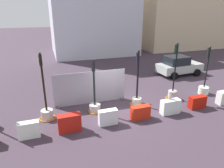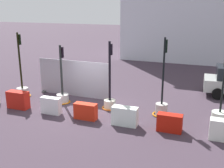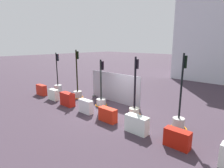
{
  "view_description": "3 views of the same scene",
  "coord_description": "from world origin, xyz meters",
  "px_view_note": "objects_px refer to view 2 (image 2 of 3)",
  "views": [
    {
      "loc": [
        -3.75,
        -10.6,
        5.85
      ],
      "look_at": [
        -0.02,
        0.77,
        1.41
      ],
      "focal_mm": 33.27,
      "sensor_mm": 36.0,
      "label": 1
    },
    {
      "loc": [
        6.44,
        -12.07,
        5.15
      ],
      "look_at": [
        1.67,
        0.11,
        1.39
      ],
      "focal_mm": 43.94,
      "sensor_mm": 36.0,
      "label": 2
    },
    {
      "loc": [
        7.67,
        -8.18,
        4.22
      ],
      "look_at": [
        0.04,
        -0.1,
        1.77
      ],
      "focal_mm": 29.87,
      "sensor_mm": 36.0,
      "label": 3
    }
  ],
  "objects_px": {
    "traffic_light_1": "(22,87)",
    "construction_barrier_2": "(18,100)",
    "traffic_light_5": "(220,111)",
    "construction_barrier_3": "(51,106)",
    "traffic_light_3": "(110,97)",
    "traffic_light_2": "(62,93)",
    "construction_barrier_6": "(170,123)",
    "traffic_light_4": "(162,103)",
    "construction_barrier_7": "(222,130)",
    "construction_barrier_5": "(125,116)",
    "construction_barrier_4": "(86,111)"
  },
  "relations": [
    {
      "from": "construction_barrier_3",
      "to": "traffic_light_5",
      "type": "bearing_deg",
      "value": 13.48
    },
    {
      "from": "construction_barrier_2",
      "to": "traffic_light_4",
      "type": "bearing_deg",
      "value": 13.97
    },
    {
      "from": "traffic_light_3",
      "to": "construction_barrier_7",
      "type": "bearing_deg",
      "value": -16.5
    },
    {
      "from": "traffic_light_2",
      "to": "traffic_light_4",
      "type": "bearing_deg",
      "value": 1.83
    },
    {
      "from": "construction_barrier_2",
      "to": "construction_barrier_5",
      "type": "distance_m",
      "value": 5.82
    },
    {
      "from": "construction_barrier_6",
      "to": "construction_barrier_2",
      "type": "bearing_deg",
      "value": -179.11
    },
    {
      "from": "construction_barrier_7",
      "to": "construction_barrier_5",
      "type": "bearing_deg",
      "value": -179.11
    },
    {
      "from": "traffic_light_1",
      "to": "construction_barrier_7",
      "type": "bearing_deg",
      "value": -8.02
    },
    {
      "from": "construction_barrier_5",
      "to": "construction_barrier_6",
      "type": "relative_size",
      "value": 1.1
    },
    {
      "from": "traffic_light_2",
      "to": "traffic_light_3",
      "type": "relative_size",
      "value": 0.91
    },
    {
      "from": "traffic_light_2",
      "to": "construction_barrier_6",
      "type": "xyz_separation_m",
      "value": [
        6.1,
        -1.47,
        -0.17
      ]
    },
    {
      "from": "traffic_light_5",
      "to": "construction_barrier_4",
      "type": "distance_m",
      "value": 6.14
    },
    {
      "from": "traffic_light_4",
      "to": "construction_barrier_7",
      "type": "height_order",
      "value": "traffic_light_4"
    },
    {
      "from": "traffic_light_3",
      "to": "traffic_light_4",
      "type": "relative_size",
      "value": 0.92
    },
    {
      "from": "traffic_light_3",
      "to": "construction_barrier_4",
      "type": "bearing_deg",
      "value": -107.94
    },
    {
      "from": "construction_barrier_5",
      "to": "traffic_light_4",
      "type": "bearing_deg",
      "value": 53.47
    },
    {
      "from": "traffic_light_1",
      "to": "traffic_light_3",
      "type": "relative_size",
      "value": 1.07
    },
    {
      "from": "traffic_light_2",
      "to": "construction_barrier_3",
      "type": "xyz_separation_m",
      "value": [
        0.32,
        -1.61,
        -0.13
      ]
    },
    {
      "from": "construction_barrier_2",
      "to": "construction_barrier_6",
      "type": "xyz_separation_m",
      "value": [
        7.78,
        0.12,
        -0.07
      ]
    },
    {
      "from": "traffic_light_5",
      "to": "construction_barrier_3",
      "type": "relative_size",
      "value": 3.34
    },
    {
      "from": "traffic_light_1",
      "to": "construction_barrier_5",
      "type": "bearing_deg",
      "value": -13.11
    },
    {
      "from": "construction_barrier_7",
      "to": "traffic_light_5",
      "type": "bearing_deg",
      "value": 93.38
    },
    {
      "from": "traffic_light_1",
      "to": "construction_barrier_4",
      "type": "relative_size",
      "value": 3.44
    },
    {
      "from": "construction_barrier_3",
      "to": "traffic_light_2",
      "type": "bearing_deg",
      "value": 101.38
    },
    {
      "from": "traffic_light_2",
      "to": "construction_barrier_7",
      "type": "xyz_separation_m",
      "value": [
        8.16,
        -1.51,
        -0.13
      ]
    },
    {
      "from": "construction_barrier_4",
      "to": "construction_barrier_5",
      "type": "xyz_separation_m",
      "value": [
        1.93,
        0.02,
        0.04
      ]
    },
    {
      "from": "traffic_light_2",
      "to": "traffic_light_3",
      "type": "bearing_deg",
      "value": 2.05
    },
    {
      "from": "traffic_light_5",
      "to": "traffic_light_3",
      "type": "bearing_deg",
      "value": -178.38
    },
    {
      "from": "traffic_light_4",
      "to": "construction_barrier_6",
      "type": "relative_size",
      "value": 3.57
    },
    {
      "from": "construction_barrier_3",
      "to": "construction_barrier_5",
      "type": "distance_m",
      "value": 3.81
    },
    {
      "from": "construction_barrier_2",
      "to": "construction_barrier_4",
      "type": "xyz_separation_m",
      "value": [
        3.89,
        0.01,
        -0.07
      ]
    },
    {
      "from": "traffic_light_2",
      "to": "construction_barrier_6",
      "type": "bearing_deg",
      "value": -13.59
    },
    {
      "from": "traffic_light_3",
      "to": "construction_barrier_3",
      "type": "bearing_deg",
      "value": -144.9
    },
    {
      "from": "traffic_light_5",
      "to": "construction_barrier_3",
      "type": "height_order",
      "value": "traffic_light_5"
    },
    {
      "from": "construction_barrier_3",
      "to": "construction_barrier_6",
      "type": "distance_m",
      "value": 5.78
    },
    {
      "from": "traffic_light_4",
      "to": "construction_barrier_4",
      "type": "bearing_deg",
      "value": -151.31
    },
    {
      "from": "construction_barrier_5",
      "to": "traffic_light_1",
      "type": "bearing_deg",
      "value": 166.89
    },
    {
      "from": "traffic_light_3",
      "to": "construction_barrier_3",
      "type": "relative_size",
      "value": 3.42
    },
    {
      "from": "traffic_light_2",
      "to": "construction_barrier_7",
      "type": "height_order",
      "value": "traffic_light_2"
    },
    {
      "from": "construction_barrier_3",
      "to": "construction_barrier_5",
      "type": "height_order",
      "value": "construction_barrier_5"
    },
    {
      "from": "construction_barrier_6",
      "to": "construction_barrier_5",
      "type": "bearing_deg",
      "value": -177.27
    },
    {
      "from": "traffic_light_2",
      "to": "construction_barrier_5",
      "type": "xyz_separation_m",
      "value": [
        4.13,
        -1.57,
        -0.13
      ]
    },
    {
      "from": "traffic_light_1",
      "to": "construction_barrier_5",
      "type": "relative_size",
      "value": 3.21
    },
    {
      "from": "traffic_light_4",
      "to": "construction_barrier_2",
      "type": "height_order",
      "value": "traffic_light_4"
    },
    {
      "from": "traffic_light_2",
      "to": "construction_barrier_4",
      "type": "relative_size",
      "value": 2.93
    },
    {
      "from": "traffic_light_4",
      "to": "traffic_light_5",
      "type": "relative_size",
      "value": 1.11
    },
    {
      "from": "traffic_light_3",
      "to": "construction_barrier_2",
      "type": "xyz_separation_m",
      "value": [
        -4.43,
        -1.69,
        -0.17
      ]
    },
    {
      "from": "traffic_light_1",
      "to": "construction_barrier_2",
      "type": "distance_m",
      "value": 1.92
    },
    {
      "from": "traffic_light_1",
      "to": "traffic_light_2",
      "type": "bearing_deg",
      "value": -0.57
    },
    {
      "from": "traffic_light_2",
      "to": "construction_barrier_2",
      "type": "distance_m",
      "value": 2.32
    }
  ]
}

